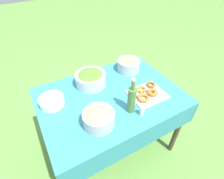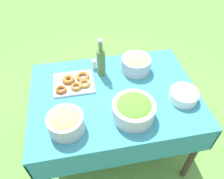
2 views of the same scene
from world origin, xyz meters
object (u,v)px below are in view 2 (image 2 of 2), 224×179
(plate_stack, at_px, (183,95))
(olive_oil_bottle, at_px, (101,61))
(salad_bowl, at_px, (134,109))
(bread_bowl, at_px, (66,122))
(pasta_bowl, at_px, (136,63))
(donut_platter, at_px, (74,82))

(plate_stack, distance_m, olive_oil_bottle, 0.66)
(salad_bowl, relative_size, bread_bowl, 1.24)
(salad_bowl, distance_m, pasta_bowl, 0.48)
(salad_bowl, bearing_deg, bread_bowl, -177.14)
(olive_oil_bottle, bearing_deg, bread_bowl, -121.60)
(salad_bowl, xyz_separation_m, olive_oil_bottle, (-0.14, 0.46, 0.05))
(pasta_bowl, xyz_separation_m, bread_bowl, (-0.58, -0.48, 0.00))
(salad_bowl, relative_size, plate_stack, 1.39)
(salad_bowl, relative_size, pasta_bowl, 1.20)
(salad_bowl, xyz_separation_m, bread_bowl, (-0.44, -0.02, 0.00))
(plate_stack, distance_m, bread_bowl, 0.84)
(salad_bowl, bearing_deg, plate_stack, 12.20)
(plate_stack, height_order, bread_bowl, bread_bowl)
(salad_bowl, height_order, bread_bowl, bread_bowl)
(plate_stack, bearing_deg, donut_platter, 158.72)
(pasta_bowl, distance_m, donut_platter, 0.52)
(olive_oil_bottle, relative_size, bread_bowl, 1.39)
(donut_platter, relative_size, plate_stack, 1.50)
(donut_platter, bearing_deg, pasta_bowl, 8.92)
(salad_bowl, xyz_separation_m, donut_platter, (-0.37, 0.38, -0.05))
(pasta_bowl, xyz_separation_m, plate_stack, (0.25, -0.38, -0.04))
(salad_bowl, relative_size, donut_platter, 0.92)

